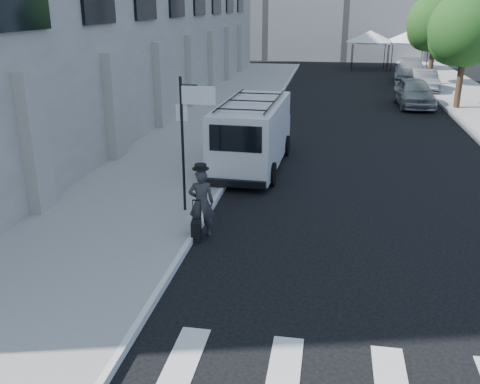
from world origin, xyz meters
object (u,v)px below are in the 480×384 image
at_px(cargo_van, 253,133).
at_px(parked_car_a, 414,93).
at_px(suitcase, 196,230).
at_px(parked_car_b, 424,81).
at_px(briefcase, 197,232).
at_px(parked_car_c, 410,71).
at_px(businessman, 201,203).

relative_size(cargo_van, parked_car_a, 1.33).
distance_m(suitcase, parked_car_b, 26.08).
bearing_deg(briefcase, suitcase, -113.74).
bearing_deg(parked_car_c, parked_car_a, -89.33).
bearing_deg(parked_car_a, cargo_van, -121.16).
distance_m(briefcase, cargo_van, 6.35).
distance_m(cargo_van, parked_car_a, 14.48).
relative_size(briefcase, suitcase, 0.45).
distance_m(cargo_van, parked_car_c, 24.41).
xyz_separation_m(briefcase, cargo_van, (0.41, 6.26, 0.99)).
height_order(cargo_van, parked_car_c, cargo_van).
relative_size(businessman, parked_car_c, 0.32).
bearing_deg(briefcase, businessman, 53.79).
height_order(businessman, parked_car_c, businessman).
bearing_deg(parked_car_c, cargo_van, -102.69).
height_order(briefcase, cargo_van, cargo_van).
bearing_deg(businessman, cargo_van, -106.33).
distance_m(parked_car_a, parked_car_b, 5.70).
xyz_separation_m(suitcase, parked_car_c, (8.47, 29.40, 0.49)).
distance_m(briefcase, parked_car_b, 25.99).
distance_m(businessman, cargo_van, 6.03).
distance_m(briefcase, parked_car_a, 20.34).
bearing_deg(parked_car_b, businessman, -109.58).
bearing_deg(parked_car_a, businessman, -113.74).
distance_m(parked_car_a, parked_car_c, 10.41).
height_order(parked_car_b, parked_car_c, parked_car_c).
bearing_deg(suitcase, parked_car_b, 62.98).
relative_size(businessman, suitcase, 1.71).
height_order(suitcase, parked_car_c, parked_car_c).
bearing_deg(parked_car_b, parked_car_a, -103.22).
bearing_deg(briefcase, parked_car_b, 46.86).
bearing_deg(businessman, parked_car_c, -119.13).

